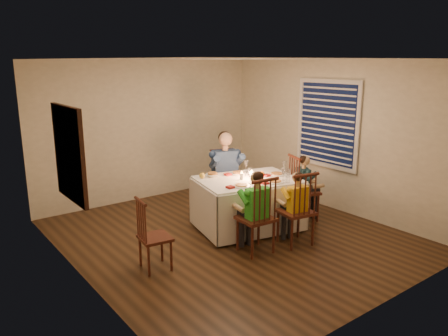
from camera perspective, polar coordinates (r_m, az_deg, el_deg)
ground at (r=6.69m, az=0.92°, el=-8.82°), size 5.00×5.00×0.00m
wall_left at (r=5.26m, az=-18.70°, el=-0.98°), size 0.02×5.00×2.60m
wall_right at (r=7.88m, az=13.97°, el=4.10°), size 0.02×5.00×2.60m
wall_back at (r=8.38m, az=-9.71°, el=4.88°), size 4.50×0.02×2.60m
ceiling at (r=6.17m, az=1.01°, el=14.05°), size 5.00×5.00×0.00m
dining_table at (r=6.82m, az=3.13°, el=-3.28°), size 1.74×1.42×0.77m
chair_adult at (r=7.69m, az=0.19°, el=-5.73°), size 0.55×0.54×1.09m
chair_near_left at (r=6.19m, az=4.09°, el=-10.80°), size 0.48×0.46×1.09m
chair_near_right at (r=6.50m, az=9.20°, el=-9.69°), size 0.52×0.50×1.09m
chair_end at (r=7.48m, az=10.24°, el=-6.55°), size 0.56×0.57×1.09m
chair_extra at (r=5.79m, az=-8.85°, el=-12.80°), size 0.42×0.43×0.94m
adult at (r=7.69m, az=0.19°, el=-5.73°), size 0.68×0.65×1.42m
child_green at (r=6.19m, az=4.09°, el=-10.80°), size 0.43×0.40×1.15m
child_yellow at (r=6.50m, az=9.20°, el=-9.69°), size 0.41×0.39×1.07m
child_teal at (r=7.48m, az=10.24°, el=-6.55°), size 0.44×0.46×1.09m
setting_adult at (r=7.02m, az=1.84°, el=-0.72°), size 0.31×0.31×0.02m
setting_green at (r=6.33m, az=2.30°, el=-2.37°), size 0.31×0.31×0.02m
setting_yellow at (r=6.58m, az=6.70°, el=-1.82°), size 0.31×0.31×0.02m
setting_teal at (r=7.02m, az=6.89°, el=-0.83°), size 0.31×0.31×0.02m
candle_left at (r=6.69m, az=2.33°, el=-1.11°), size 0.06×0.06×0.10m
candle_right at (r=6.77m, az=3.65°, el=-0.95°), size 0.06×0.06×0.10m
squash at (r=6.77m, az=-2.88°, el=-0.99°), size 0.09×0.09×0.09m
orange_fruit at (r=6.92m, az=4.96°, el=-0.74°), size 0.08×0.08×0.08m
serving_bowl at (r=6.86m, az=-1.52°, el=-0.96°), size 0.24×0.24×0.05m
wall_mirror at (r=5.50m, az=-19.56°, el=1.73°), size 0.06×0.95×1.15m
window_blinds at (r=7.87m, az=13.29°, el=5.61°), size 0.07×1.34×1.54m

